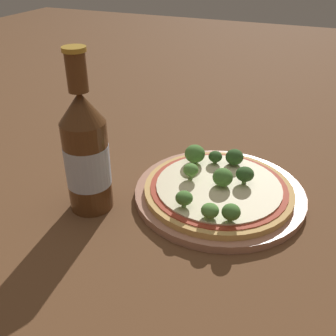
# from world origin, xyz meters

# --- Properties ---
(ground_plane) EXTENTS (3.00, 3.00, 0.00)m
(ground_plane) POSITION_xyz_m (0.00, 0.00, 0.00)
(ground_plane) COLOR brown
(plate) EXTENTS (0.27, 0.27, 0.01)m
(plate) POSITION_xyz_m (0.01, 0.01, 0.01)
(plate) COLOR tan
(plate) RESTS_ON ground_plane
(pizza) EXTENTS (0.23, 0.23, 0.01)m
(pizza) POSITION_xyz_m (-0.00, 0.01, 0.02)
(pizza) COLOR tan
(pizza) RESTS_ON plate
(broccoli_floret_0) EXTENTS (0.03, 0.03, 0.03)m
(broccoli_floret_0) POSITION_xyz_m (0.07, -0.00, 0.04)
(broccoli_floret_0) COLOR #6B8E51
(broccoli_floret_0) RESTS_ON pizza
(broccoli_floret_1) EXTENTS (0.03, 0.03, 0.03)m
(broccoli_floret_1) POSITION_xyz_m (0.05, 0.06, 0.04)
(broccoli_floret_1) COLOR #6B8E51
(broccoli_floret_1) RESTS_ON pizza
(broccoli_floret_2) EXTENTS (0.02, 0.02, 0.02)m
(broccoli_floret_2) POSITION_xyz_m (0.06, 0.03, 0.04)
(broccoli_floret_2) COLOR #6B8E51
(broccoli_floret_2) RESTS_ON pizza
(broccoli_floret_3) EXTENTS (0.02, 0.02, 0.02)m
(broccoli_floret_3) POSITION_xyz_m (-0.07, 0.04, 0.04)
(broccoli_floret_3) COLOR #6B8E51
(broccoli_floret_3) RESTS_ON pizza
(broccoli_floret_4) EXTENTS (0.02, 0.02, 0.02)m
(broccoli_floret_4) POSITION_xyz_m (-0.08, -0.01, 0.04)
(broccoli_floret_4) COLOR #6B8E51
(broccoli_floret_4) RESTS_ON pizza
(broccoli_floret_5) EXTENTS (0.02, 0.02, 0.03)m
(broccoli_floret_5) POSITION_xyz_m (-0.00, 0.05, 0.04)
(broccoli_floret_5) COLOR #6B8E51
(broccoli_floret_5) RESTS_ON pizza
(broccoli_floret_6) EXTENTS (0.03, 0.03, 0.03)m
(broccoli_floret_6) POSITION_xyz_m (0.02, -0.03, 0.04)
(broccoli_floret_6) COLOR #6B8E51
(broccoli_floret_6) RESTS_ON pizza
(broccoli_floret_7) EXTENTS (0.03, 0.03, 0.03)m
(broccoli_floret_7) POSITION_xyz_m (-0.08, -0.03, 0.04)
(broccoli_floret_7) COLOR #6B8E51
(broccoli_floret_7) RESTS_ON pizza
(broccoli_floret_8) EXTENTS (0.03, 0.03, 0.03)m
(broccoli_floret_8) POSITION_xyz_m (-0.00, 0.00, 0.04)
(broccoli_floret_8) COLOR #6B8E51
(broccoli_floret_8) RESTS_ON pizza
(beer_bottle) EXTENTS (0.07, 0.07, 0.24)m
(beer_bottle) POSITION_xyz_m (-0.09, 0.18, 0.09)
(beer_bottle) COLOR #563319
(beer_bottle) RESTS_ON ground_plane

